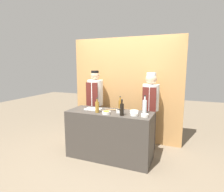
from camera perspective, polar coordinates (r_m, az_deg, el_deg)
ground_plane at (r=3.86m, az=-0.72°, el=-18.06°), size 14.00×14.00×0.00m
cabinet_wall at (r=4.44m, az=4.39°, el=1.87°), size 2.59×0.18×2.40m
counter at (r=3.67m, az=-0.73°, el=-11.72°), size 1.61×0.62×0.91m
sauce_bowl_red at (r=3.23m, az=9.94°, el=-5.78°), size 0.13×0.13×0.05m
sauce_bowl_orange at (r=3.36m, az=-1.75°, el=-5.03°), size 0.15×0.15×0.05m
sauce_bowl_white at (r=3.47m, az=6.76°, el=-4.71°), size 0.16×0.16×0.04m
sauce_bowl_brown at (r=3.45m, az=2.34°, el=-4.58°), size 0.13×0.13×0.06m
sauce_bowl_yellow at (r=3.28m, az=6.79°, el=-5.46°), size 0.14×0.14×0.05m
cutting_board at (r=3.71m, az=-5.77°, el=-3.97°), size 0.30×0.20×0.02m
bottle_amber at (r=3.58m, az=2.51°, el=-2.80°), size 0.07×0.07×0.28m
bottle_soy at (r=3.24m, az=3.01°, el=-4.04°), size 0.07×0.07×0.29m
bottle_vinegar at (r=3.45m, az=-4.55°, el=-3.30°), size 0.07×0.07×0.28m
bottle_clear at (r=3.44m, az=9.93°, el=-3.08°), size 0.08×0.08×0.33m
wooden_spoon at (r=3.65m, az=-0.09°, el=-4.15°), size 0.22×0.04×0.02m
chef_left at (r=4.40m, az=-5.09°, el=-2.22°), size 0.36×0.36×1.66m
chef_right at (r=3.99m, az=11.59°, el=-3.60°), size 0.34×0.34×1.63m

